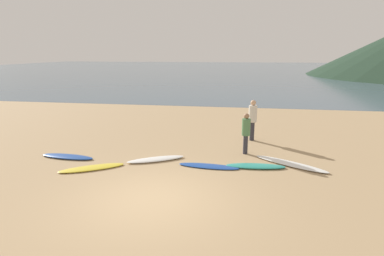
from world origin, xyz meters
TOP-DOWN VIEW (x-y plane):
  - ground_plane at (0.00, 10.00)m, footprint 120.00×120.00m
  - ocean_water at (0.00, 64.75)m, footprint 140.00×100.00m
  - surfboard_0 at (-4.03, 2.77)m, footprint 2.11×0.69m
  - surfboard_1 at (-2.61, 1.84)m, footprint 2.09×1.56m
  - surfboard_2 at (-0.72, 3.01)m, footprint 2.06×1.43m
  - surfboard_3 at (1.22, 2.66)m, footprint 2.11×0.64m
  - surfboard_4 at (2.79, 2.88)m, footprint 2.03×0.67m
  - surfboard_5 at (3.98, 3.32)m, footprint 2.51×1.83m
  - person_0 at (2.44, 4.34)m, footprint 0.32×0.32m
  - person_1 at (2.72, 6.31)m, footprint 0.36×0.36m

SIDE VIEW (x-z plane):
  - ground_plane at x=0.00m, z-range -0.20..0.00m
  - ocean_water at x=0.00m, z-range 0.00..0.00m
  - surfboard_3 at x=1.22m, z-range 0.00..0.06m
  - surfboard_1 at x=-2.61m, z-range 0.00..0.07m
  - surfboard_5 at x=3.98m, z-range 0.00..0.09m
  - surfboard_0 at x=-4.03m, z-range 0.00..0.10m
  - surfboard_4 at x=2.79m, z-range 0.00..0.10m
  - surfboard_2 at x=-0.72m, z-range 0.00..0.10m
  - person_0 at x=2.44m, z-range 0.14..1.71m
  - person_1 at x=2.72m, z-range 0.16..1.95m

